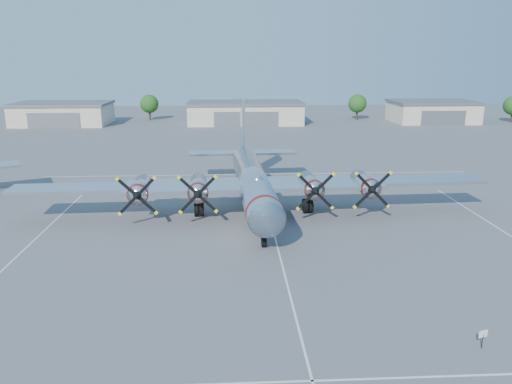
{
  "coord_description": "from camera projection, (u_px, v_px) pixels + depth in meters",
  "views": [
    {
      "loc": [
        -4.1,
        -44.04,
        16.12
      ],
      "look_at": [
        -1.52,
        3.58,
        3.2
      ],
      "focal_mm": 35.0,
      "sensor_mm": 36.0,
      "label": 1
    }
  ],
  "objects": [
    {
      "name": "ground",
      "position": [
        274.0,
        235.0,
        46.88
      ],
      "size": [
        260.0,
        260.0,
        0.0
      ],
      "primitive_type": "plane",
      "color": "#5A5A5D",
      "rests_on": "ground"
    },
    {
      "name": "parking_lines",
      "position": [
        276.0,
        241.0,
        45.19
      ],
      "size": [
        60.0,
        50.08,
        0.01
      ],
      "color": "silver",
      "rests_on": "ground"
    },
    {
      "name": "hangar_west",
      "position": [
        63.0,
        113.0,
        122.82
      ],
      "size": [
        22.6,
        14.6,
        5.4
      ],
      "color": "#BEB597",
      "rests_on": "ground"
    },
    {
      "name": "hangar_center",
      "position": [
        245.0,
        112.0,
        125.17
      ],
      "size": [
        28.6,
        14.6,
        5.4
      ],
      "color": "#BEB597",
      "rests_on": "ground"
    },
    {
      "name": "hangar_east",
      "position": [
        432.0,
        111.0,
        127.67
      ],
      "size": [
        20.6,
        14.6,
        5.4
      ],
      "color": "#BEB597",
      "rests_on": "ground"
    },
    {
      "name": "tree_west",
      "position": [
        149.0,
        104.0,
        131.21
      ],
      "size": [
        4.8,
        4.8,
        6.64
      ],
      "color": "#382619",
      "rests_on": "ground"
    },
    {
      "name": "tree_east",
      "position": [
        357.0,
        104.0,
        132.15
      ],
      "size": [
        4.8,
        4.8,
        6.64
      ],
      "color": "#382619",
      "rests_on": "ground"
    },
    {
      "name": "main_bomber_b29",
      "position": [
        252.0,
        209.0,
        54.92
      ],
      "size": [
        50.37,
        35.55,
        10.84
      ],
      "primitive_type": null,
      "rotation": [
        0.0,
        0.0,
        0.04
      ],
      "color": "silver",
      "rests_on": "ground"
    },
    {
      "name": "info_placard",
      "position": [
        483.0,
        336.0,
        28.35
      ],
      "size": [
        0.58,
        0.22,
        1.14
      ],
      "rotation": [
        0.0,
        0.0,
        0.3
      ],
      "color": "black",
      "rests_on": "ground"
    }
  ]
}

